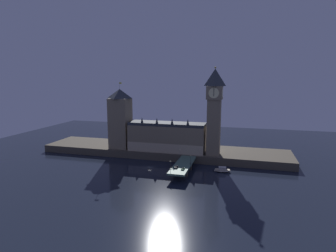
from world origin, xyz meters
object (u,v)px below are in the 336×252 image
(pedestrian_mid_walk, at_px, (190,163))
(car_southbound_lead, at_px, (183,169))
(street_lamp_mid, at_px, (191,159))
(street_lamp_far, at_px, (180,153))
(boat_downstream, at_px, (222,170))
(pedestrian_near_rail, at_px, (172,167))
(victoria_tower, at_px, (120,118))
(car_northbound_trail, at_px, (176,167))
(clock_tower, at_px, (214,109))
(pedestrian_far_rail, at_px, (179,158))
(street_lamp_near, at_px, (170,164))

(pedestrian_mid_walk, bearing_deg, car_southbound_lead, -101.79)
(street_lamp_mid, height_order, street_lamp_far, street_lamp_mid)
(boat_downstream, bearing_deg, pedestrian_near_rail, -147.64)
(victoria_tower, distance_m, car_northbound_trail, 81.04)
(clock_tower, bearing_deg, boat_downstream, -67.65)
(pedestrian_mid_walk, xyz_separation_m, boat_downstream, (22.66, 8.06, -5.90))
(boat_downstream, bearing_deg, street_lamp_mid, -159.02)
(street_lamp_mid, relative_size, boat_downstream, 0.58)
(car_northbound_trail, bearing_deg, street_lamp_mid, 49.98)
(pedestrian_near_rail, distance_m, pedestrian_far_rail, 22.42)
(clock_tower, relative_size, street_lamp_far, 10.04)
(pedestrian_far_rail, xyz_separation_m, street_lamp_mid, (10.89, -9.95, 3.52))
(pedestrian_mid_walk, xyz_separation_m, street_lamp_far, (-10.89, 14.25, 3.44))
(pedestrian_mid_walk, height_order, street_lamp_near, street_lamp_near)
(clock_tower, bearing_deg, victoria_tower, 177.79)
(victoria_tower, distance_m, street_lamp_near, 80.62)
(pedestrian_far_rail, distance_m, street_lamp_mid, 15.16)
(street_lamp_near, bearing_deg, street_lamp_far, 90.00)
(pedestrian_far_rail, xyz_separation_m, street_lamp_near, (-0.40, -24.67, 3.05))
(street_lamp_near, bearing_deg, victoria_tower, 140.13)
(pedestrian_mid_walk, relative_size, pedestrian_far_rail, 0.98)
(pedestrian_near_rail, distance_m, street_lamp_mid, 16.93)
(clock_tower, xyz_separation_m, pedestrian_far_rail, (-23.62, -21.75, -36.53))
(victoria_tower, bearing_deg, street_lamp_far, -18.77)
(victoria_tower, height_order, car_southbound_lead, victoria_tower)
(pedestrian_mid_walk, height_order, street_lamp_mid, street_lamp_mid)
(victoria_tower, bearing_deg, car_southbound_lead, -34.78)
(street_lamp_mid, height_order, boat_downstream, street_lamp_mid)
(street_lamp_mid, bearing_deg, victoria_tower, 153.72)
(street_lamp_far, height_order, boat_downstream, street_lamp_far)
(street_lamp_near, bearing_deg, street_lamp_mid, 52.52)
(pedestrian_far_rail, distance_m, street_lamp_near, 24.86)
(pedestrian_far_rail, bearing_deg, street_lamp_far, 94.79)
(pedestrian_mid_walk, bearing_deg, victoria_tower, 153.90)
(pedestrian_mid_walk, relative_size, boat_downstream, 0.15)
(pedestrian_near_rail, xyz_separation_m, boat_downstream, (33.15, 21.01, -5.90))
(street_lamp_far, bearing_deg, boat_downstream, -10.45)
(boat_downstream, bearing_deg, street_lamp_near, -145.27)
(pedestrian_near_rail, bearing_deg, clock_tower, 61.86)
(pedestrian_near_rail, xyz_separation_m, street_lamp_near, (-0.40, -2.25, 3.07))
(car_southbound_lead, height_order, street_lamp_mid, street_lamp_mid)
(victoria_tower, bearing_deg, pedestrian_mid_walk, -26.10)
(street_lamp_far, bearing_deg, pedestrian_mid_walk, -52.62)
(car_northbound_trail, relative_size, car_southbound_lead, 1.06)
(victoria_tower, distance_m, pedestrian_near_rail, 80.47)
(pedestrian_mid_walk, distance_m, street_lamp_far, 18.26)
(pedestrian_mid_walk, bearing_deg, car_northbound_trail, -127.32)
(pedestrian_far_rail, relative_size, street_lamp_mid, 0.26)
(car_northbound_trail, height_order, car_southbound_lead, car_northbound_trail)
(victoria_tower, bearing_deg, clock_tower, -2.21)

